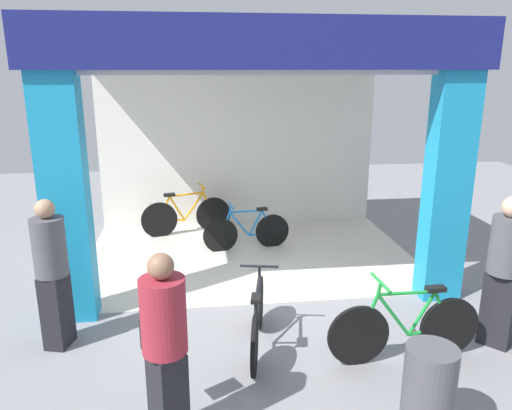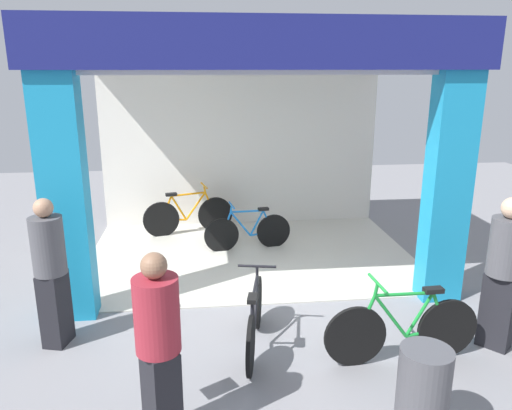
{
  "view_description": "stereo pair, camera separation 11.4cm",
  "coord_description": "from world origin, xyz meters",
  "px_view_note": "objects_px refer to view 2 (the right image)",
  "views": [
    {
      "loc": [
        -0.87,
        -5.99,
        3.11
      ],
      "look_at": [
        0.0,
        0.93,
        1.15
      ],
      "focal_mm": 34.55,
      "sensor_mm": 36.0,
      "label": 1
    },
    {
      "loc": [
        -0.76,
        -6.0,
        3.11
      ],
      "look_at": [
        0.0,
        0.93,
        1.15
      ],
      "focal_mm": 34.55,
      "sensor_mm": 36.0,
      "label": 2
    }
  ],
  "objects_px": {
    "bicycle_parked_1": "(403,329)",
    "bicycle_inside_1": "(188,215)",
    "bicycle_parked_0": "(255,319)",
    "bicycle_inside_0": "(248,231)",
    "pedestrian_0": "(51,270)",
    "trash_bin": "(422,396)",
    "pedestrian_1": "(505,271)",
    "pedestrian_2": "(158,346)"
  },
  "relations": [
    {
      "from": "bicycle_parked_0",
      "to": "pedestrian_2",
      "type": "bearing_deg",
      "value": -125.39
    },
    {
      "from": "bicycle_inside_0",
      "to": "pedestrian_1",
      "type": "xyz_separation_m",
      "value": [
        2.54,
        -3.43,
        0.59
      ]
    },
    {
      "from": "bicycle_parked_0",
      "to": "pedestrian_0",
      "type": "xyz_separation_m",
      "value": [
        -2.26,
        0.35,
        0.55
      ]
    },
    {
      "from": "bicycle_inside_1",
      "to": "bicycle_parked_0",
      "type": "height_order",
      "value": "bicycle_inside_1"
    },
    {
      "from": "bicycle_inside_1",
      "to": "bicycle_parked_1",
      "type": "bearing_deg",
      "value": -62.17
    },
    {
      "from": "bicycle_parked_0",
      "to": "bicycle_parked_1",
      "type": "xyz_separation_m",
      "value": [
        1.56,
        -0.42,
        0.02
      ]
    },
    {
      "from": "bicycle_inside_0",
      "to": "pedestrian_0",
      "type": "distance_m",
      "value": 3.79
    },
    {
      "from": "bicycle_parked_0",
      "to": "bicycle_parked_1",
      "type": "distance_m",
      "value": 1.62
    },
    {
      "from": "bicycle_parked_0",
      "to": "bicycle_parked_1",
      "type": "height_order",
      "value": "bicycle_parked_1"
    },
    {
      "from": "bicycle_inside_1",
      "to": "pedestrian_0",
      "type": "bearing_deg",
      "value": -110.68
    },
    {
      "from": "bicycle_parked_1",
      "to": "trash_bin",
      "type": "relative_size",
      "value": 2.0
    },
    {
      "from": "pedestrian_1",
      "to": "bicycle_parked_0",
      "type": "bearing_deg",
      "value": 174.48
    },
    {
      "from": "bicycle_inside_1",
      "to": "bicycle_parked_1",
      "type": "height_order",
      "value": "bicycle_parked_1"
    },
    {
      "from": "pedestrian_0",
      "to": "pedestrian_1",
      "type": "relative_size",
      "value": 0.99
    },
    {
      "from": "bicycle_inside_1",
      "to": "pedestrian_1",
      "type": "height_order",
      "value": "pedestrian_1"
    },
    {
      "from": "bicycle_inside_1",
      "to": "pedestrian_1",
      "type": "bearing_deg",
      "value": -50.69
    },
    {
      "from": "bicycle_inside_0",
      "to": "bicycle_parked_0",
      "type": "bearing_deg",
      "value": -93.97
    },
    {
      "from": "bicycle_inside_1",
      "to": "trash_bin",
      "type": "bearing_deg",
      "value": -69.87
    },
    {
      "from": "pedestrian_2",
      "to": "pedestrian_0",
      "type": "bearing_deg",
      "value": 128.2
    },
    {
      "from": "bicycle_inside_1",
      "to": "bicycle_parked_0",
      "type": "relative_size",
      "value": 1.05
    },
    {
      "from": "bicycle_parked_0",
      "to": "pedestrian_0",
      "type": "relative_size",
      "value": 0.92
    },
    {
      "from": "bicycle_inside_1",
      "to": "bicycle_parked_0",
      "type": "distance_m",
      "value": 4.21
    },
    {
      "from": "pedestrian_1",
      "to": "bicycle_parked_1",
      "type": "bearing_deg",
      "value": -172.54
    },
    {
      "from": "bicycle_parked_1",
      "to": "bicycle_parked_0",
      "type": "bearing_deg",
      "value": 164.86
    },
    {
      "from": "bicycle_parked_0",
      "to": "trash_bin",
      "type": "bearing_deg",
      "value": -51.65
    },
    {
      "from": "bicycle_inside_1",
      "to": "bicycle_inside_0",
      "type": "bearing_deg",
      "value": -42.48
    },
    {
      "from": "bicycle_inside_0",
      "to": "pedestrian_0",
      "type": "xyz_separation_m",
      "value": [
        -2.48,
        -2.8,
        0.57
      ]
    },
    {
      "from": "bicycle_parked_1",
      "to": "trash_bin",
      "type": "xyz_separation_m",
      "value": [
        -0.31,
        -1.16,
        0.05
      ]
    },
    {
      "from": "pedestrian_1",
      "to": "bicycle_inside_1",
      "type": "bearing_deg",
      "value": 129.31
    },
    {
      "from": "bicycle_parked_0",
      "to": "pedestrian_0",
      "type": "bearing_deg",
      "value": 171.09
    },
    {
      "from": "bicycle_parked_0",
      "to": "trash_bin",
      "type": "xyz_separation_m",
      "value": [
        1.26,
        -1.59,
        0.08
      ]
    },
    {
      "from": "bicycle_inside_0",
      "to": "bicycle_parked_1",
      "type": "distance_m",
      "value": 3.83
    },
    {
      "from": "pedestrian_0",
      "to": "trash_bin",
      "type": "distance_m",
      "value": 4.05
    },
    {
      "from": "trash_bin",
      "to": "bicycle_inside_1",
      "type": "bearing_deg",
      "value": 110.13
    },
    {
      "from": "bicycle_parked_1",
      "to": "trash_bin",
      "type": "bearing_deg",
      "value": -104.77
    },
    {
      "from": "bicycle_inside_0",
      "to": "pedestrian_2",
      "type": "height_order",
      "value": "pedestrian_2"
    },
    {
      "from": "pedestrian_1",
      "to": "trash_bin",
      "type": "relative_size",
      "value": 2.03
    },
    {
      "from": "pedestrian_2",
      "to": "trash_bin",
      "type": "bearing_deg",
      "value": -6.81
    },
    {
      "from": "bicycle_parked_0",
      "to": "pedestrian_2",
      "type": "relative_size",
      "value": 0.94
    },
    {
      "from": "bicycle_parked_0",
      "to": "bicycle_parked_1",
      "type": "relative_size",
      "value": 0.92
    },
    {
      "from": "bicycle_parked_1",
      "to": "bicycle_inside_1",
      "type": "bearing_deg",
      "value": 117.83
    },
    {
      "from": "pedestrian_0",
      "to": "bicycle_inside_0",
      "type": "bearing_deg",
      "value": 48.48
    }
  ]
}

